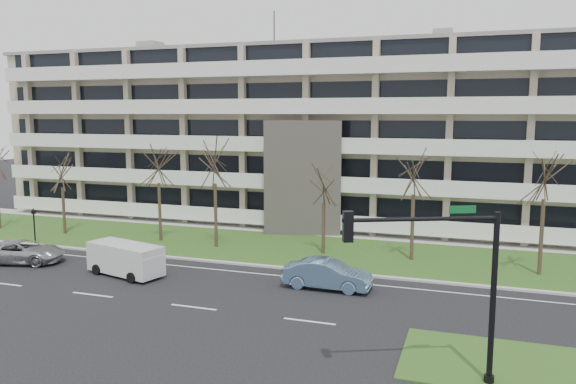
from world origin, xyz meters
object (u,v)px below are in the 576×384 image
(white_van, at_px, (126,257))
(traffic_signal, at_px, (444,271))
(pedestrian_signal, at_px, (34,222))
(blue_sedan, at_px, (327,274))
(silver_pickup, at_px, (22,252))

(white_van, distance_m, traffic_signal, 20.44)
(white_van, xyz_separation_m, pedestrian_signal, (-11.10, 4.69, 0.56))
(traffic_signal, relative_size, pedestrian_signal, 2.42)
(blue_sedan, height_order, pedestrian_signal, pedestrian_signal)
(white_van, height_order, traffic_signal, traffic_signal)
(silver_pickup, xyz_separation_m, traffic_signal, (26.53, -8.39, 3.44))
(white_van, bearing_deg, pedestrian_signal, 172.11)
(silver_pickup, distance_m, white_van, 8.04)
(white_van, height_order, pedestrian_signal, pedestrian_signal)
(silver_pickup, height_order, blue_sedan, blue_sedan)
(silver_pickup, bearing_deg, white_van, -106.20)
(silver_pickup, relative_size, traffic_signal, 0.82)
(white_van, xyz_separation_m, traffic_signal, (18.51, -8.13, 3.04))
(silver_pickup, bearing_deg, blue_sedan, -101.13)
(white_van, relative_size, pedestrian_signal, 1.95)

